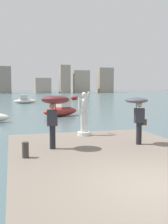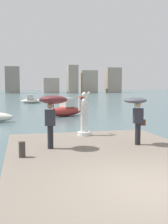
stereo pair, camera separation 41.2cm
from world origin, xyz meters
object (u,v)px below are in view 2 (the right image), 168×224
(boat_far, at_px, (81,98))
(boat_leftward, at_px, (32,100))
(onlooker_left, at_px, (53,106))
(onlooker_right, at_px, (136,108))
(statue_white_figure, at_px, (84,118))
(mooring_bollard, at_px, (22,149))
(boat_mid, at_px, (65,110))

(boat_far, relative_size, boat_leftward, 1.28)
(onlooker_left, bearing_deg, boat_far, 75.91)
(onlooker_right, bearing_deg, boat_far, 79.78)
(statue_white_figure, distance_m, onlooker_left, 3.14)
(onlooker_right, relative_size, boat_leftward, 0.51)
(onlooker_left, relative_size, boat_far, 0.43)
(onlooker_right, distance_m, boat_far, 48.43)
(onlooker_left, height_order, mooring_bollard, onlooker_left)
(mooring_bollard, bearing_deg, boat_far, 74.92)
(mooring_bollard, distance_m, boat_leftward, 36.93)
(mooring_bollard, relative_size, boat_mid, 0.13)
(onlooker_left, height_order, boat_leftward, onlooker_left)
(onlooker_right, bearing_deg, boat_leftward, 94.19)
(boat_mid, relative_size, boat_leftward, 1.06)
(mooring_bollard, xyz_separation_m, boat_mid, (4.11, 15.87, -0.07))
(boat_mid, bearing_deg, mooring_bollard, -104.51)
(statue_white_figure, xyz_separation_m, mooring_bollard, (-2.96, -3.50, -0.59))
(statue_white_figure, relative_size, mooring_bollard, 4.05)
(mooring_bollard, bearing_deg, statue_white_figure, 49.72)
(onlooker_left, xyz_separation_m, boat_leftward, (0.71, 35.82, -1.54))
(statue_white_figure, relative_size, onlooker_right, 1.11)
(statue_white_figure, height_order, onlooker_left, statue_white_figure)
(boat_far, bearing_deg, statue_white_figure, -102.66)
(onlooker_left, xyz_separation_m, onlooker_right, (3.34, -0.10, -0.16))
(statue_white_figure, height_order, onlooker_right, statue_white_figure)
(onlooker_right, height_order, boat_leftward, onlooker_right)
(statue_white_figure, xyz_separation_m, onlooker_left, (-1.81, -2.44, 0.79))
(onlooker_left, distance_m, mooring_bollard, 2.08)
(boat_far, distance_m, boat_leftward, 16.22)
(boat_far, height_order, boat_leftward, boat_leftward)
(statue_white_figure, bearing_deg, onlooker_right, -58.88)
(boat_mid, distance_m, boat_far, 33.92)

